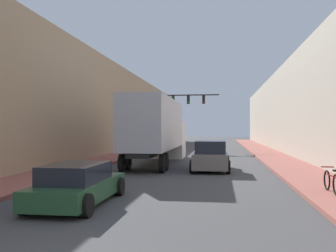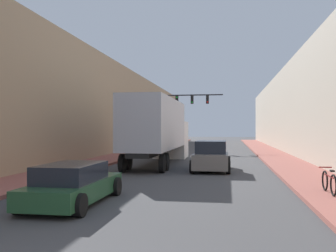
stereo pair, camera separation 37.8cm
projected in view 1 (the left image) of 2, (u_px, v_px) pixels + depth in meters
sidewalk_right at (269, 154)px, 32.85m from camera, size 2.75×80.00×0.15m
sidewalk_left at (130, 153)px, 34.62m from camera, size 2.75×80.00×0.15m
building_right at (321, 108)px, 32.26m from camera, size 6.00×80.00×8.18m
building_left at (84, 108)px, 35.27m from camera, size 6.00×80.00×8.54m
semi_truck at (158, 129)px, 24.98m from camera, size 2.49×12.78×4.19m
sedan_car at (78, 185)px, 11.66m from camera, size 1.99×4.57×1.28m
suv_car at (211, 156)px, 21.04m from camera, size 2.11×4.42×1.68m
traffic_signal_gantry at (175, 109)px, 41.00m from camera, size 6.77×0.35×6.29m
parked_bicycle at (331, 182)px, 12.88m from camera, size 0.44×1.82×0.86m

